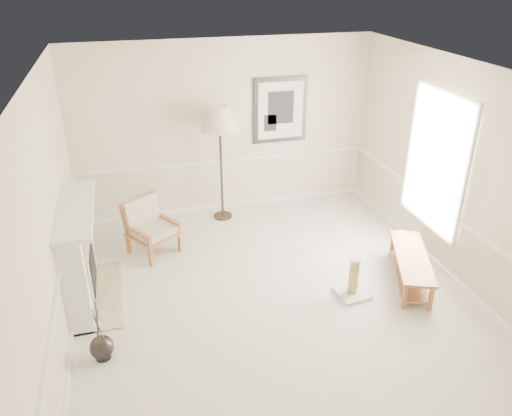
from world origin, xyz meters
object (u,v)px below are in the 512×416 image
Objects in this scene: bench at (411,264)px; scratching_post at (353,284)px; floor_vase at (102,348)px; floor_lamp at (220,121)px; armchair at (149,224)px.

scratching_post is (-0.90, -0.11, -0.09)m from bench.
floor_lamp is at bearing 56.49° from floor_vase.
floor_lamp is at bearing -1.68° from armchair.
floor_vase reaches higher than scratching_post.
armchair is (0.70, 2.19, 0.30)m from floor_vase.
bench is 0.91m from scratching_post.
bench is (4.05, 0.45, 0.12)m from floor_vase.
bench is at bearing 6.71° from scratching_post.
floor_vase is 0.87× the size of armchair.
floor_vase is 3.18m from scratching_post.
floor_lamp is 3.57m from bench.
scratching_post is at bearing 6.15° from floor_vase.
floor_lamp is (1.97, 2.98, 1.54)m from floor_vase.
floor_lamp reaches higher than armchair.
armchair is at bearing 72.35° from floor_vase.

